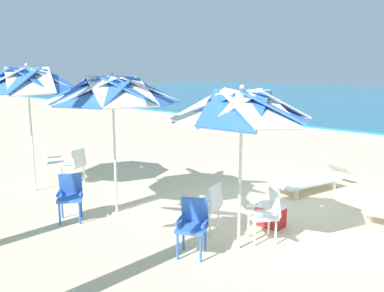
% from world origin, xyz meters
% --- Properties ---
extents(ground_plane, '(80.00, 80.00, 0.00)m').
position_xyz_m(ground_plane, '(0.00, 0.00, 0.00)').
color(ground_plane, beige).
extents(beach_umbrella_0, '(2.14, 2.14, 2.58)m').
position_xyz_m(beach_umbrella_0, '(0.36, -2.47, 2.23)').
color(beach_umbrella_0, silver).
rests_on(beach_umbrella_0, ground).
extents(plastic_chair_0, '(0.60, 0.62, 0.87)m').
position_xyz_m(plastic_chair_0, '(-0.05, -3.10, 0.50)').
color(plastic_chair_0, blue).
rests_on(plastic_chair_0, ground).
extents(plastic_chair_1, '(0.56, 0.53, 0.87)m').
position_xyz_m(plastic_chair_1, '(-0.42, -2.27, 0.50)').
color(plastic_chair_1, white).
rests_on(plastic_chair_1, ground).
extents(plastic_chair_2, '(0.63, 0.63, 0.87)m').
position_xyz_m(plastic_chair_2, '(0.52, -1.93, 0.50)').
color(plastic_chair_2, white).
rests_on(plastic_chair_2, ground).
extents(beach_umbrella_1, '(2.57, 2.57, 2.74)m').
position_xyz_m(beach_umbrella_1, '(-2.42, -2.70, 2.38)').
color(beach_umbrella_1, silver).
rests_on(beach_umbrella_1, ground).
extents(plastic_chair_3, '(0.63, 0.63, 0.87)m').
position_xyz_m(plastic_chair_3, '(-2.71, -3.54, 0.50)').
color(plastic_chair_3, blue).
rests_on(plastic_chair_3, ground).
extents(beach_umbrella_2, '(2.36, 2.36, 2.89)m').
position_xyz_m(beach_umbrella_2, '(-4.96, -3.06, 2.50)').
color(beach_umbrella_2, silver).
rests_on(beach_umbrella_2, ground).
extents(plastic_chair_4, '(0.57, 0.59, 0.87)m').
position_xyz_m(plastic_chair_4, '(-5.45, -2.33, 0.50)').
color(plastic_chair_4, white).
rests_on(plastic_chair_4, ground).
extents(plastic_chair_5, '(0.56, 0.53, 0.87)m').
position_xyz_m(plastic_chair_5, '(-4.75, -2.12, 0.50)').
color(plastic_chair_5, white).
rests_on(plastic_chair_5, ground).
extents(sun_lounger_1, '(1.12, 2.23, 0.62)m').
position_xyz_m(sun_lounger_1, '(-0.19, 1.26, 0.28)').
color(sun_lounger_1, white).
rests_on(sun_lounger_1, ground).
extents(cooler_box, '(0.50, 0.34, 0.40)m').
position_xyz_m(cooler_box, '(0.23, -1.31, 0.20)').
color(cooler_box, red).
rests_on(cooler_box, ground).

